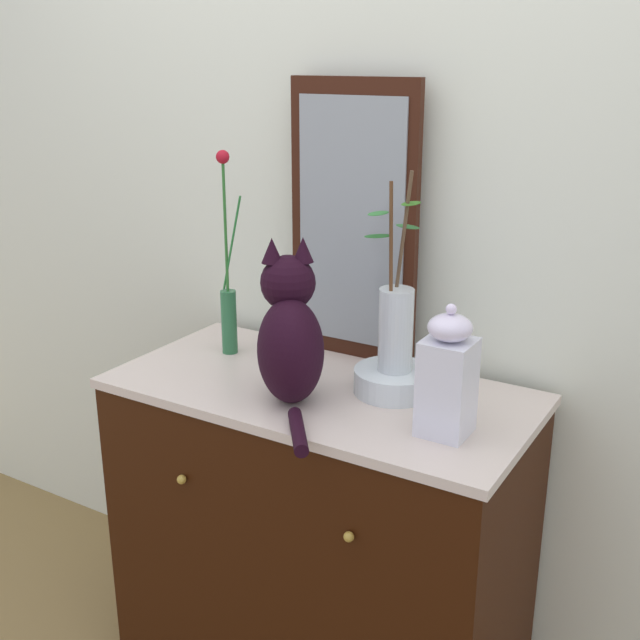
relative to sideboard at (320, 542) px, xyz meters
name	(u,v)px	position (x,y,z in m)	size (l,w,h in m)	color
wall_back	(384,220)	(0.00, 0.34, 0.84)	(4.40, 0.08, 2.60)	silver
sideboard	(320,542)	(0.00, 0.00, 0.00)	(1.09, 0.55, 0.93)	black
mirror_leaning	(353,223)	(-0.04, 0.24, 0.84)	(0.37, 0.03, 0.75)	#33160B
cat_sitting	(290,335)	(-0.03, -0.10, 0.63)	(0.33, 0.38, 0.39)	black
vase_slim_green	(228,299)	(-0.35, 0.08, 0.62)	(0.08, 0.04, 0.57)	#2B693F
bowl_porcelain	(394,381)	(0.18, 0.07, 0.49)	(0.20, 0.20, 0.06)	white
vase_glass_clear	(396,323)	(0.17, 0.07, 0.64)	(0.13, 0.14, 0.49)	silver
jar_lidded_porcelain	(447,377)	(0.37, -0.08, 0.60)	(0.11, 0.11, 0.30)	silver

